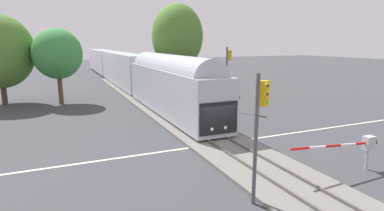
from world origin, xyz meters
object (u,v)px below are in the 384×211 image
at_px(crossing_gate_near, 360,145).
at_px(traffic_signal_median, 260,118).
at_px(oak_behind_train, 57,54).
at_px(elm_centre_background, 177,36).
at_px(traffic_signal_far_side, 228,68).
at_px(commuter_train, 123,68).

height_order(crossing_gate_near, traffic_signal_median, traffic_signal_median).
distance_m(traffic_signal_median, oak_behind_train, 27.21).
bearing_deg(crossing_gate_near, traffic_signal_median, -174.47).
distance_m(elm_centre_background, oak_behind_train, 15.50).
height_order(crossing_gate_near, oak_behind_train, oak_behind_train).
bearing_deg(traffic_signal_far_side, elm_centre_background, 89.67).
xyz_separation_m(commuter_train, traffic_signal_median, (-2.30, -38.17, 0.87)).
bearing_deg(traffic_signal_median, crossing_gate_near, 5.53).
bearing_deg(elm_centre_background, crossing_gate_near, -92.58).
relative_size(traffic_signal_median, oak_behind_train, 0.67).
bearing_deg(traffic_signal_far_side, traffic_signal_median, -115.99).
distance_m(traffic_signal_far_side, oak_behind_train, 17.89).
bearing_deg(oak_behind_train, elm_centre_background, 14.16).
relative_size(commuter_train, traffic_signal_far_side, 10.66).
bearing_deg(traffic_signal_far_side, oak_behind_train, 146.19).
bearing_deg(traffic_signal_median, elm_centre_background, 75.01).
bearing_deg(commuter_train, traffic_signal_far_side, -75.44).
distance_m(crossing_gate_near, traffic_signal_far_side, 15.96).
relative_size(elm_centre_background, oak_behind_train, 1.45).
height_order(traffic_signal_far_side, oak_behind_train, oak_behind_train).
distance_m(crossing_gate_near, oak_behind_train, 29.26).
relative_size(commuter_train, elm_centre_background, 5.64).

